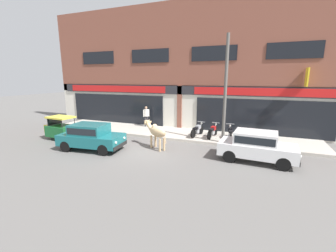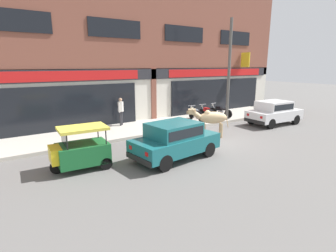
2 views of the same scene
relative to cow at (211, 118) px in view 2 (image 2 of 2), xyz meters
name	(u,v)px [view 2 (image 2 of 2)]	position (x,y,z in m)	size (l,w,h in m)	color
ground_plane	(210,140)	(-0.36, -0.38, -1.01)	(90.00, 90.00, 0.00)	#605E5B
sidewalk	(167,124)	(-0.36, 3.41, -0.92)	(19.00, 3.19, 0.17)	#B7AFA3
shop_building	(151,51)	(-0.36, 5.27, 3.45)	(23.00, 1.40, 9.33)	brown
cow	(211,118)	(0.00, 0.00, 0.00)	(1.90, 1.36, 1.61)	tan
car_0	(175,139)	(-3.33, -1.54, -0.19)	(3.74, 1.99, 1.46)	black
car_1	(274,112)	(5.27, 0.00, -0.19)	(3.69, 1.81, 1.46)	black
auto_rickshaw	(81,151)	(-6.68, -0.52, -0.35)	(2.02, 1.26, 1.52)	black
motorcycle_0	(196,114)	(1.58, 3.02, -0.45)	(0.62, 1.80, 0.88)	black
motorcycle_1	(208,113)	(2.59, 3.06, -0.45)	(0.56, 1.81, 0.88)	black
motorcycle_2	(220,111)	(3.71, 3.01, -0.45)	(0.55, 1.80, 0.88)	black
pedestrian	(121,109)	(-2.93, 4.41, 0.14)	(0.38, 0.37, 1.60)	#2D2D33
utility_pole	(229,71)	(3.39, 2.12, 2.25)	(0.18, 0.18, 6.19)	#595651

